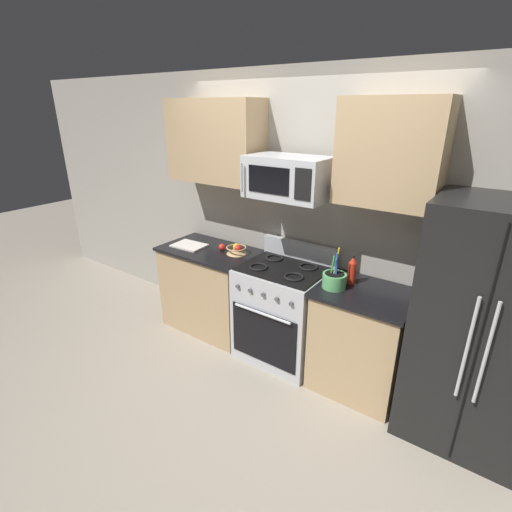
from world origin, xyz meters
The scene contains 14 objects.
ground_plane centered at (0.00, 0.00, 0.00)m, with size 16.00×16.00×0.00m, color gray.
wall_back centered at (0.00, 1.08, 1.30)m, with size 8.00×0.10×2.60m, color #9E998E.
counter_left centered at (-0.89, 0.70, 0.46)m, with size 1.01×0.62×0.91m.
range_oven centered at (0.00, 0.70, 0.47)m, with size 0.76×0.66×1.09m.
counter_right centered at (0.76, 0.70, 0.46)m, with size 0.75×0.62×0.91m.
refrigerator centered at (1.58, 0.68, 0.88)m, with size 0.84×0.73×1.75m.
microwave centered at (0.00, 0.73, 1.73)m, with size 0.69×0.44×0.34m.
upper_cabinets_left centered at (-0.90, 0.86, 1.96)m, with size 1.00×0.34×0.77m.
upper_cabinets_right centered at (0.77, 0.86, 1.96)m, with size 0.74×0.34×0.77m.
utensil_crock centered at (0.52, 0.63, 0.98)m, with size 0.19×0.19×0.34m.
fruit_basket centered at (-0.58, 0.76, 0.95)m, with size 0.20×0.20×0.10m.
apple_loose centered at (-0.76, 0.75, 0.95)m, with size 0.07×0.07×0.07m, color red.
cutting_board centered at (-1.12, 0.64, 0.92)m, with size 0.33×0.25×0.02m, color silver.
bottle_hot_sauce centered at (0.60, 0.78, 1.02)m, with size 0.07×0.07×0.25m.
Camera 1 is at (1.59, -1.97, 2.28)m, focal length 26.48 mm.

